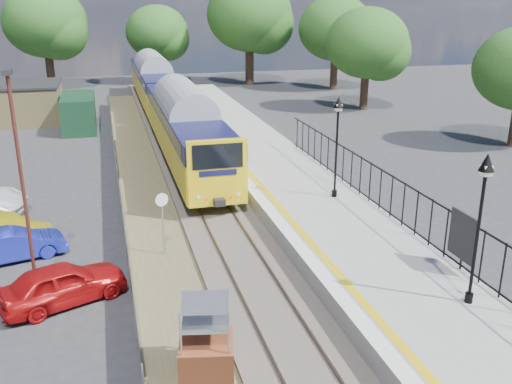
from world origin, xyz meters
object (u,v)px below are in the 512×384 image
object	(u,v)px
car_blue	(15,245)
train	(166,97)
carpark_lamp	(21,175)
victorian_lamp_south	(483,195)
speed_sign	(162,214)
car_red	(63,284)
brick_plinth	(206,341)
car_yellow	(4,228)
victorian_lamp_north	(338,124)

from	to	relation	value
car_blue	train	bearing A→B (deg)	-35.63
carpark_lamp	train	bearing A→B (deg)	74.17
victorian_lamp_south	speed_sign	xyz separation A→B (m)	(-8.27, 7.53, -2.55)
carpark_lamp	car_red	world-z (taller)	carpark_lamp
brick_plinth	car_yellow	bearing A→B (deg)	120.86
victorian_lamp_north	speed_sign	bearing A→B (deg)	-162.95
victorian_lamp_south	brick_plinth	world-z (taller)	victorian_lamp_south
victorian_lamp_north	speed_sign	size ratio (longest dim) A/B	1.77
victorian_lamp_north	brick_plinth	distance (m)	13.30
victorian_lamp_north	car_blue	distance (m)	14.16
brick_plinth	victorian_lamp_north	bearing A→B (deg)	52.81
victorian_lamp_north	car_red	world-z (taller)	victorian_lamp_north
car_red	car_yellow	size ratio (longest dim) A/B	0.96
victorian_lamp_south	victorian_lamp_north	distance (m)	10.00
victorian_lamp_south	train	xyz separation A→B (m)	(-5.50, 31.04, -1.96)
victorian_lamp_south	brick_plinth	bearing A→B (deg)	-178.00
victorian_lamp_north	brick_plinth	xyz separation A→B (m)	(-7.80, -10.28, -3.20)
carpark_lamp	car_blue	xyz separation A→B (m)	(-1.05, 3.27, -3.65)
train	car_yellow	distance (m)	22.44
car_red	brick_plinth	bearing A→B (deg)	-165.51
victorian_lamp_north	car_blue	world-z (taller)	victorian_lamp_north
carpark_lamp	brick_plinth	bearing A→B (deg)	-50.23
train	car_blue	xyz separation A→B (m)	(-8.31, -22.33, -1.73)
victorian_lamp_south	train	distance (m)	31.58
carpark_lamp	car_red	distance (m)	3.74
car_yellow	victorian_lamp_south	bearing A→B (deg)	-101.28
brick_plinth	speed_sign	bearing A→B (deg)	91.96
train	brick_plinth	world-z (taller)	train
victorian_lamp_south	carpark_lamp	world-z (taller)	carpark_lamp
speed_sign	car_blue	xyz separation A→B (m)	(-5.54, 1.18, -1.13)
car_yellow	carpark_lamp	bearing A→B (deg)	-136.72
brick_plinth	car_red	bearing A→B (deg)	127.46
car_red	car_blue	bearing A→B (deg)	3.38
train	speed_sign	xyz separation A→B (m)	(-2.77, -23.51, -0.60)
speed_sign	car_blue	world-z (taller)	speed_sign
victorian_lamp_north	brick_plinth	world-z (taller)	victorian_lamp_north
carpark_lamp	car_blue	world-z (taller)	carpark_lamp
victorian_lamp_south	carpark_lamp	xyz separation A→B (m)	(-12.76, 5.44, -0.04)
train	car_yellow	world-z (taller)	train
victorian_lamp_south	speed_sign	size ratio (longest dim) A/B	1.77
brick_plinth	car_yellow	distance (m)	12.61
victorian_lamp_north	speed_sign	xyz separation A→B (m)	(-8.07, -2.47, -2.55)
train	speed_sign	bearing A→B (deg)	-96.71
brick_plinth	victorian_lamp_south	bearing A→B (deg)	2.00
speed_sign	car_red	size ratio (longest dim) A/B	0.63
carpark_lamp	car_yellow	xyz separation A→B (m)	(-1.70, 5.10, -3.64)
train	speed_sign	world-z (taller)	train
train	brick_plinth	xyz separation A→B (m)	(-2.50, -31.32, -1.25)
victorian_lamp_south	victorian_lamp_north	xyz separation A→B (m)	(-0.20, 10.00, 0.00)
speed_sign	car_yellow	world-z (taller)	speed_sign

